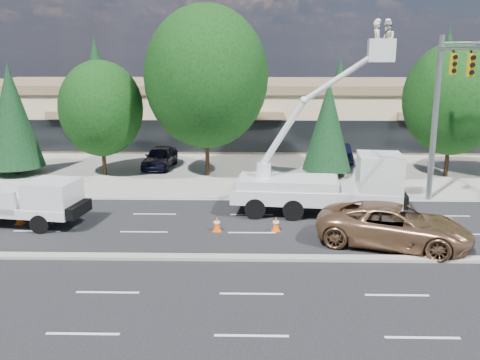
{
  "coord_description": "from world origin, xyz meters",
  "views": [
    {
      "loc": [
        -0.02,
        -20.2,
        8.14
      ],
      "look_at": [
        -0.55,
        3.65,
        2.4
      ],
      "focal_mm": 40.0,
      "sensor_mm": 36.0,
      "label": 1
    }
  ],
  "objects_px": {
    "bucket_truck": "(333,175)",
    "signal_mast": "(452,94)",
    "utility_pickup": "(27,206)",
    "minivan": "(394,226)"
  },
  "relations": [
    {
      "from": "utility_pickup",
      "to": "bucket_truck",
      "type": "relative_size",
      "value": 0.64
    },
    {
      "from": "bucket_truck",
      "to": "signal_mast",
      "type": "bearing_deg",
      "value": 14.98
    },
    {
      "from": "signal_mast",
      "to": "bucket_truck",
      "type": "bearing_deg",
      "value": -171.06
    },
    {
      "from": "signal_mast",
      "to": "bucket_truck",
      "type": "relative_size",
      "value": 1.05
    },
    {
      "from": "utility_pickup",
      "to": "bucket_truck",
      "type": "xyz_separation_m",
      "value": [
        14.87,
        1.98,
        1.15
      ]
    },
    {
      "from": "minivan",
      "to": "bucket_truck",
      "type": "bearing_deg",
      "value": 43.8
    },
    {
      "from": "signal_mast",
      "to": "utility_pickup",
      "type": "height_order",
      "value": "signal_mast"
    },
    {
      "from": "utility_pickup",
      "to": "bucket_truck",
      "type": "bearing_deg",
      "value": 16.5
    },
    {
      "from": "minivan",
      "to": "signal_mast",
      "type": "bearing_deg",
      "value": -17.3
    },
    {
      "from": "signal_mast",
      "to": "utility_pickup",
      "type": "bearing_deg",
      "value": -172.04
    }
  ]
}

